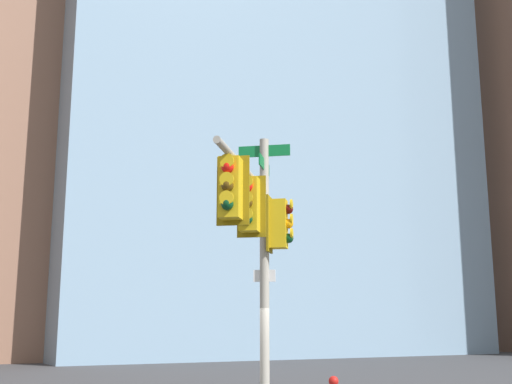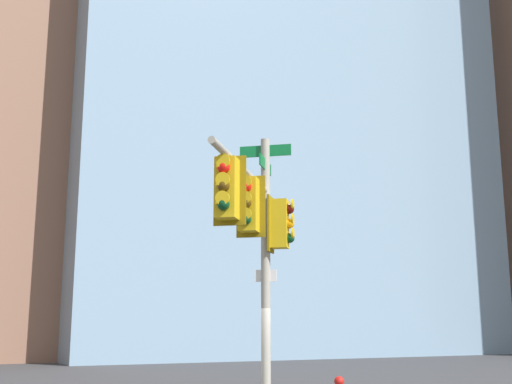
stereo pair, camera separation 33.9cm
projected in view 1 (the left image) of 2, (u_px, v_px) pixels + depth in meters
The scene contains 2 objects.
signal_pole_assembly at pixel (257, 225), 12.41m from camera, with size 3.08×3.55×6.01m.
building_brick_nearside at pixel (0, 21), 48.77m from camera, with size 25.95×17.39×48.63m, color #845B47.
Camera 1 is at (5.99, 12.09, 2.18)m, focal length 46.18 mm.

